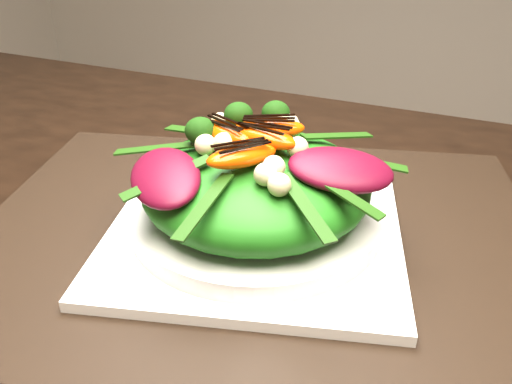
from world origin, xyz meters
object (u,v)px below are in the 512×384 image
at_px(placemat, 256,233).
at_px(lettuce_mound, 256,184).
at_px(salad_bowl, 256,214).
at_px(dining_table, 181,272).
at_px(plate_base, 256,226).
at_px(orange_segment, 237,131).

distance_m(placemat, lettuce_mound, 0.05).
bearing_deg(salad_bowl, dining_table, -131.70).
distance_m(salad_bowl, lettuce_mound, 0.03).
xyz_separation_m(plate_base, orange_segment, (-0.02, 0.01, 0.09)).
xyz_separation_m(salad_bowl, orange_segment, (-0.02, 0.01, 0.07)).
relative_size(lettuce_mound, orange_segment, 3.22).
bearing_deg(dining_table, lettuce_mound, 48.30).
relative_size(salad_bowl, lettuce_mound, 1.13).
height_order(plate_base, salad_bowl, salad_bowl).
xyz_separation_m(plate_base, salad_bowl, (0.00, 0.00, 0.01)).
bearing_deg(salad_bowl, orange_segment, 149.38).
xyz_separation_m(dining_table, placemat, (0.05, 0.06, 0.02)).
bearing_deg(dining_table, placemat, 48.30).
bearing_deg(lettuce_mound, salad_bowl, 0.00).
height_order(plate_base, orange_segment, orange_segment).
bearing_deg(orange_segment, placemat, -30.62).
bearing_deg(dining_table, salad_bowl, 48.30).
bearing_deg(salad_bowl, lettuce_mound, 0.00).
bearing_deg(plate_base, orange_segment, 149.38).
relative_size(dining_table, salad_bowl, 6.87).
bearing_deg(placemat, salad_bowl, 0.00).
height_order(dining_table, salad_bowl, dining_table).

